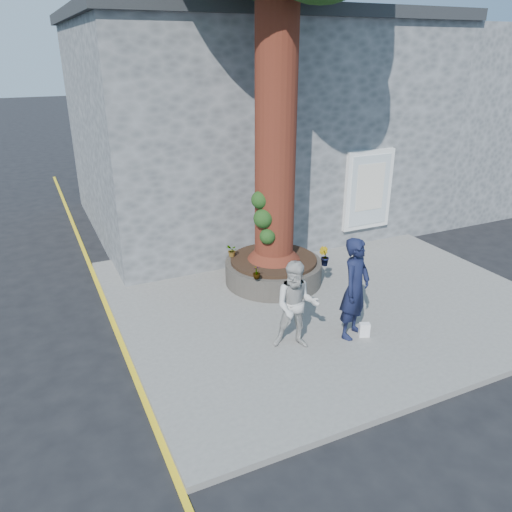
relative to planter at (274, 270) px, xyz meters
name	(u,v)px	position (x,y,z in m)	size (l,w,h in m)	color
ground	(283,332)	(-0.80, -2.00, -0.41)	(120.00, 120.00, 0.00)	black
pavement	(320,295)	(0.70, -1.00, -0.35)	(9.00, 8.00, 0.12)	slate
yellow_line	(121,343)	(-3.85, -1.00, -0.41)	(0.10, 30.00, 0.01)	yellow
stone_shop	(248,122)	(1.70, 5.20, 2.75)	(10.30, 8.30, 6.30)	#54575A
neighbour_shop	(438,114)	(9.70, 5.20, 2.59)	(6.00, 8.00, 6.00)	#54575A
planter	(274,270)	(0.00, 0.00, 0.00)	(2.30, 2.30, 0.60)	black
man	(355,288)	(0.28, -2.82, 0.71)	(0.73, 0.48, 2.01)	black
woman	(296,306)	(-0.92, -2.70, 0.57)	(0.83, 0.65, 1.72)	#B5B2AD
shopping_bag	(364,330)	(0.46, -2.98, -0.15)	(0.20, 0.12, 0.28)	white
plant_a	(288,235)	(0.85, 0.85, 0.47)	(0.17, 0.11, 0.32)	gray
plant_b	(324,256)	(0.85, -0.85, 0.52)	(0.24, 0.23, 0.43)	gray
plant_c	(257,272)	(-0.85, -0.85, 0.45)	(0.16, 0.16, 0.29)	gray
plant_d	(232,251)	(-0.85, 0.51, 0.46)	(0.27, 0.24, 0.31)	gray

